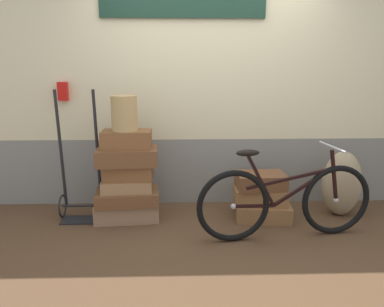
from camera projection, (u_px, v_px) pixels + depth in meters
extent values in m
cube|color=#513823|center=(214.00, 231.00, 3.84)|extent=(9.06, 5.20, 0.06)
cube|color=gray|center=(208.00, 169.00, 4.57)|extent=(7.06, 0.20, 0.77)
cube|color=beige|center=(209.00, 58.00, 4.27)|extent=(7.06, 0.20, 1.83)
cube|color=#193828|center=(183.00, 7.00, 4.02)|extent=(1.77, 0.04, 0.23)
cube|color=red|center=(63.00, 91.00, 4.17)|extent=(0.10, 0.08, 0.20)
cube|color=#937051|center=(127.00, 210.00, 4.07)|extent=(0.70, 0.47, 0.19)
cube|color=brown|center=(128.00, 196.00, 4.00)|extent=(0.68, 0.48, 0.14)
cube|color=#9E754C|center=(127.00, 185.00, 3.97)|extent=(0.54, 0.35, 0.12)
cube|color=brown|center=(129.00, 172.00, 3.94)|extent=(0.50, 0.29, 0.16)
cube|color=brown|center=(127.00, 156.00, 3.90)|extent=(0.64, 0.41, 0.17)
cube|color=brown|center=(127.00, 139.00, 3.87)|extent=(0.49, 0.29, 0.18)
cube|color=olive|center=(263.00, 210.00, 4.08)|extent=(0.61, 0.49, 0.17)
cube|color=olive|center=(260.00, 195.00, 4.06)|extent=(0.56, 0.41, 0.17)
cube|color=brown|center=(261.00, 181.00, 3.99)|extent=(0.51, 0.36, 0.16)
cylinder|color=tan|center=(124.00, 113.00, 3.81)|extent=(0.26, 0.26, 0.35)
torus|color=black|center=(63.00, 206.00, 4.09)|extent=(0.02, 0.25, 0.25)
torus|color=black|center=(103.00, 206.00, 4.11)|extent=(0.02, 0.25, 0.25)
cylinder|color=black|center=(83.00, 206.00, 4.10)|extent=(0.44, 0.02, 0.02)
cylinder|color=black|center=(61.00, 150.00, 3.95)|extent=(0.03, 0.12, 1.25)
cylinder|color=black|center=(97.00, 149.00, 3.96)|extent=(0.03, 0.12, 1.25)
cube|color=black|center=(81.00, 220.00, 4.02)|extent=(0.40, 0.22, 0.02)
ellipsoid|color=#9E8966|center=(342.00, 183.00, 4.11)|extent=(0.42, 0.35, 0.71)
torus|color=black|center=(233.00, 206.00, 3.48)|extent=(0.69, 0.14, 0.69)
sphere|color=#B2B2B7|center=(233.00, 206.00, 3.48)|extent=(0.05, 0.05, 0.05)
torus|color=black|center=(336.00, 200.00, 3.64)|extent=(0.69, 0.14, 0.69)
sphere|color=#B2B2B7|center=(336.00, 200.00, 3.64)|extent=(0.05, 0.05, 0.05)
cube|color=black|center=(302.00, 187.00, 3.55)|extent=(0.56, 0.10, 0.35)
cube|color=black|center=(261.00, 181.00, 3.47)|extent=(0.29, 0.07, 0.51)
cube|color=black|center=(253.00, 206.00, 3.52)|extent=(0.39, 0.08, 0.05)
cube|color=black|center=(289.00, 179.00, 3.51)|extent=(0.81, 0.13, 0.17)
cube|color=black|center=(334.00, 176.00, 3.58)|extent=(0.12, 0.04, 0.50)
ellipsoid|color=black|center=(248.00, 153.00, 3.39)|extent=(0.23, 0.12, 0.06)
cylinder|color=#A5A5AD|center=(332.00, 147.00, 3.51)|extent=(0.08, 0.46, 0.02)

